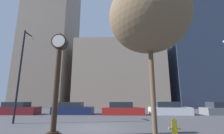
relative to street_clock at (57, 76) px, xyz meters
The scene contains 13 objects.
ground_plane 4.01m from the street_clock, 51.58° to the left, with size 200.00×200.00×0.00m, color #424247.
building_tall_tower 31.38m from the street_clock, 114.99° to the left, with size 10.00×12.00×30.72m.
building_storefront_row 26.71m from the street_clock, 81.41° to the left, with size 18.33×12.00×13.70m.
building_glass_modern 35.90m from the street_clock, 50.67° to the left, with size 12.94×12.00×30.23m.
street_clock is the anchor object (origin of this frame).
car_maroon 13.27m from the street_clock, 129.43° to the left, with size 4.72×1.94×1.40m.
car_navy 10.85m from the street_clock, 100.66° to the left, with size 4.69×1.96×1.38m.
car_red 10.98m from the street_clock, 68.94° to the left, with size 4.72×1.79×1.41m.
car_white 13.93m from the street_clock, 48.04° to the left, with size 4.65×1.99×1.44m.
car_grey 18.56m from the street_clock, 34.13° to the left, with size 4.49×1.96×1.41m.
fire_hydrant_near 6.43m from the street_clock, ahead, with size 0.58×0.25×0.82m.
street_lamp_left 6.29m from the street_clock, 137.65° to the left, with size 0.36×1.57×7.33m.
bare_tree 5.85m from the street_clock, ahead, with size 4.38×4.38×8.16m.
Camera 1 is at (1.32, -9.77, 1.79)m, focal length 24.00 mm.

